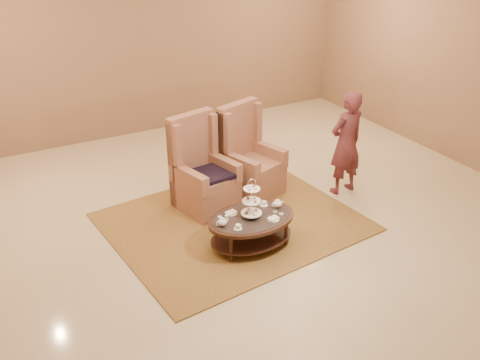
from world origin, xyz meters
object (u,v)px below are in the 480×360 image
tea_table (251,222)px  armchair_right (248,164)px  person (346,143)px  armchair_left (202,177)px

tea_table → armchair_right: armchair_right is taller
armchair_right → person: person is taller
armchair_left → tea_table: bearing=-98.9°
tea_table → armchair_right: bearing=62.6°
tea_table → armchair_left: size_ratio=0.84×
armchair_left → armchair_right: (0.78, 0.07, -0.00)m
armchair_left → person: bearing=-30.3°
armchair_left → armchair_right: armchair_right is taller
tea_table → person: bearing=18.0°
armchair_right → person: size_ratio=0.86×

